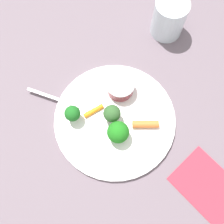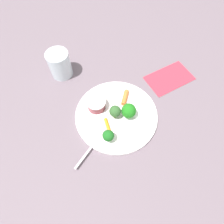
{
  "view_description": "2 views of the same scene",
  "coord_description": "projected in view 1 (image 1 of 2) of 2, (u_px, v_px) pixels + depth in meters",
  "views": [
    {
      "loc": [
        -0.08,
        0.18,
        0.63
      ],
      "look_at": [
        0.01,
        -0.01,
        0.02
      ],
      "focal_mm": 46.18,
      "sensor_mm": 36.0,
      "label": 1
    },
    {
      "loc": [
        0.24,
        0.18,
        0.57
      ],
      "look_at": [
        0.01,
        -0.01,
        0.03
      ],
      "focal_mm": 30.52,
      "sensor_mm": 36.0,
      "label": 2
    }
  ],
  "objects": [
    {
      "name": "carrot_stick_1",
      "position": [
        94.0,
        111.0,
        0.65
      ],
      "size": [
        0.03,
        0.05,
        0.01
      ],
      "primitive_type": "cylinder",
      "rotation": [
        1.57,
        0.0,
        2.59
      ],
      "color": "orange",
      "rests_on": "plate"
    },
    {
      "name": "broccoli_floret_2",
      "position": [
        113.0,
        112.0,
        0.62
      ],
      "size": [
        0.04,
        0.04,
        0.05
      ],
      "color": "#8ABA60",
      "rests_on": "plate"
    },
    {
      "name": "napkin",
      "position": [
        213.0,
        192.0,
        0.6
      ],
      "size": [
        0.2,
        0.16,
        0.0
      ],
      "primitive_type": "cube",
      "rotation": [
        0.0,
        0.0,
        -0.35
      ],
      "color": "#B82D3E",
      "rests_on": "ground_plane"
    },
    {
      "name": "plate",
      "position": [
        115.0,
        120.0,
        0.65
      ],
      "size": [
        0.27,
        0.27,
        0.01
      ],
      "primitive_type": "cylinder",
      "color": "white",
      "rests_on": "ground_plane"
    },
    {
      "name": "ground_plane",
      "position": [
        115.0,
        121.0,
        0.66
      ],
      "size": [
        2.4,
        2.4,
        0.0
      ],
      "primitive_type": "plane",
      "color": "#655660"
    },
    {
      "name": "drinking_glass",
      "position": [
        169.0,
        18.0,
        0.69
      ],
      "size": [
        0.08,
        0.08,
        0.1
      ],
      "primitive_type": "cylinder",
      "color": "silver",
      "rests_on": "ground_plane"
    },
    {
      "name": "fork",
      "position": [
        61.0,
        101.0,
        0.66
      ],
      "size": [
        0.16,
        0.03,
        0.0
      ],
      "color": "#BFB4BC",
      "rests_on": "plate"
    },
    {
      "name": "carrot_stick_0",
      "position": [
        145.0,
        124.0,
        0.63
      ],
      "size": [
        0.06,
        0.04,
        0.02
      ],
      "primitive_type": "cylinder",
      "rotation": [
        1.57,
        0.0,
        2.04
      ],
      "color": "orange",
      "rests_on": "plate"
    },
    {
      "name": "sauce_cup",
      "position": [
        120.0,
        87.0,
        0.65
      ],
      "size": [
        0.06,
        0.06,
        0.04
      ],
      "color": "maroon",
      "rests_on": "plate"
    },
    {
      "name": "broccoli_floret_0",
      "position": [
        118.0,
        132.0,
        0.6
      ],
      "size": [
        0.05,
        0.05,
        0.05
      ],
      "color": "#86C66B",
      "rests_on": "plate"
    },
    {
      "name": "broccoli_floret_1",
      "position": [
        72.0,
        114.0,
        0.62
      ],
      "size": [
        0.03,
        0.03,
        0.05
      ],
      "color": "#85BA65",
      "rests_on": "plate"
    }
  ]
}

